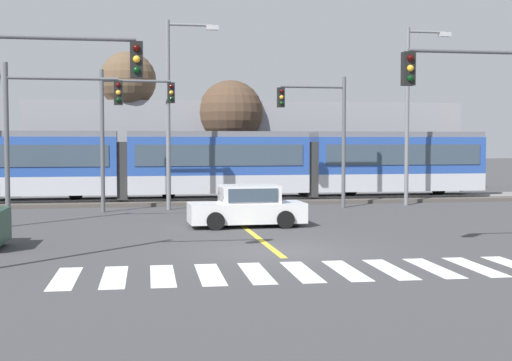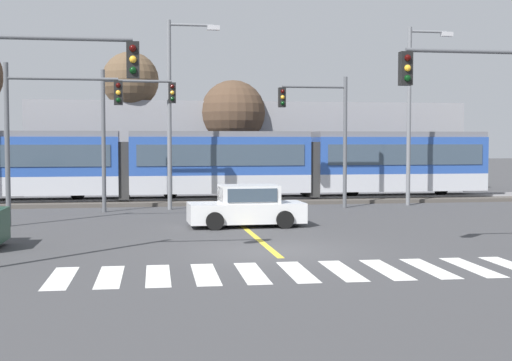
{
  "view_description": "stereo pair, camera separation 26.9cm",
  "coord_description": "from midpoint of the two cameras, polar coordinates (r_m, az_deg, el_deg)",
  "views": [
    {
      "loc": [
        -3.94,
        -19.69,
        3.12
      ],
      "look_at": [
        0.71,
        7.33,
        1.6
      ],
      "focal_mm": 50.0,
      "sensor_mm": 36.0,
      "label": 1
    },
    {
      "loc": [
        -3.67,
        -19.74,
        3.12
      ],
      "look_at": [
        0.71,
        7.33,
        1.6
      ],
      "focal_mm": 50.0,
      "sensor_mm": 36.0,
      "label": 2
    }
  ],
  "objects": [
    {
      "name": "ground_plane",
      "position": [
        20.32,
        1.15,
        -5.66
      ],
      "size": [
        200.0,
        200.0,
        0.0
      ],
      "primitive_type": "plane",
      "color": "#3D3D3F"
    },
    {
      "name": "rail_far",
      "position": [
        37.04,
        -3.84,
        -1.31
      ],
      "size": [
        120.0,
        0.08,
        0.1
      ],
      "primitive_type": "cube",
      "color": "#939399",
      "rests_on": "track_bed"
    },
    {
      "name": "rail_near",
      "position": [
        35.61,
        -3.6,
        -1.49
      ],
      "size": [
        120.0,
        0.08,
        0.1
      ],
      "primitive_type": "cube",
      "color": "#939399",
      "rests_on": "track_bed"
    },
    {
      "name": "crosswalk_stripe_7",
      "position": [
        17.75,
        10.25,
        -6.99
      ],
      "size": [
        0.61,
        2.81,
        0.01
      ],
      "primitive_type": "cube",
      "rotation": [
        0.0,
        0.0,
        -0.02
      ],
      "color": "silver",
      "rests_on": "ground"
    },
    {
      "name": "crosswalk_stripe_3",
      "position": [
        16.86,
        -4.17,
        -7.49
      ],
      "size": [
        0.61,
        2.81,
        0.01
      ],
      "primitive_type": "cube",
      "rotation": [
        0.0,
        0.0,
        -0.02
      ],
      "color": "silver",
      "rests_on": "ground"
    },
    {
      "name": "traffic_light_mid_left",
      "position": [
        27.25,
        -16.59,
        4.74
      ],
      "size": [
        4.25,
        0.38,
        5.97
      ],
      "color": "#515459",
      "rests_on": "ground"
    },
    {
      "name": "bare_tree_east",
      "position": [
        41.77,
        -2.23,
        5.43
      ],
      "size": [
        3.77,
        3.77,
        6.67
      ],
      "color": "brown",
      "rests_on": "ground"
    },
    {
      "name": "traffic_light_near_right",
      "position": [
        20.63,
        17.51,
        5.4
      ],
      "size": [
        3.75,
        0.38,
        6.04
      ],
      "color": "#515459",
      "rests_on": "ground"
    },
    {
      "name": "crosswalk_stripe_0",
      "position": [
        16.93,
        -15.47,
        -7.55
      ],
      "size": [
        0.61,
        2.81,
        0.01
      ],
      "primitive_type": "cube",
      "rotation": [
        0.0,
        0.0,
        -0.02
      ],
      "color": "silver",
      "rests_on": "ground"
    },
    {
      "name": "lane_centre_line",
      "position": [
        26.69,
        -1.5,
        -3.54
      ],
      "size": [
        0.2,
        15.56,
        0.01
      ],
      "primitive_type": "cube",
      "color": "gold",
      "rests_on": "ground"
    },
    {
      "name": "crosswalk_stripe_5",
      "position": [
        17.17,
        3.23,
        -7.29
      ],
      "size": [
        0.61,
        2.81,
        0.01
      ],
      "primitive_type": "cube",
      "rotation": [
        0.0,
        0.0,
        -0.02
      ],
      "color": "silver",
      "rests_on": "ground"
    },
    {
      "name": "crosswalk_stripe_6",
      "position": [
        17.43,
        6.8,
        -7.15
      ],
      "size": [
        0.61,
        2.81,
        0.01
      ],
      "primitive_type": "cube",
      "rotation": [
        0.0,
        0.0,
        -0.02
      ],
      "color": "silver",
      "rests_on": "ground"
    },
    {
      "name": "crosswalk_stripe_9",
      "position": [
        18.57,
        16.72,
        -6.62
      ],
      "size": [
        0.61,
        2.81,
        0.01
      ],
      "primitive_type": "cube",
      "rotation": [
        0.0,
        0.0,
        -0.02
      ],
      "color": "silver",
      "rests_on": "ground"
    },
    {
      "name": "crosswalk_stripe_8",
      "position": [
        18.13,
        13.56,
        -6.81
      ],
      "size": [
        0.61,
        2.81,
        0.01
      ],
      "primitive_type": "cube",
      "rotation": [
        0.0,
        0.0,
        -0.02
      ],
      "color": "silver",
      "rests_on": "ground"
    },
    {
      "name": "traffic_light_near_left",
      "position": [
        18.28,
        -17.07,
        5.9
      ],
      "size": [
        3.75,
        0.38,
        6.18
      ],
      "color": "#515459",
      "rests_on": "ground"
    },
    {
      "name": "street_lamp_centre",
      "position": [
        32.61,
        -6.88,
        6.25
      ],
      "size": [
        2.4,
        0.28,
        8.56
      ],
      "color": "slate",
      "rests_on": "ground"
    },
    {
      "name": "track_bed",
      "position": [
        36.34,
        -3.72,
        -1.62
      ],
      "size": [
        120.0,
        4.0,
        0.18
      ],
      "primitive_type": "cube",
      "color": "#4C4742",
      "rests_on": "ground"
    },
    {
      "name": "sedan_crossing",
      "position": [
        26.0,
        -1.03,
        -2.17
      ],
      "size": [
        4.24,
        2.0,
        1.52
      ],
      "color": "silver",
      "rests_on": "ground"
    },
    {
      "name": "building_backdrop_far",
      "position": [
        44.56,
        -1.14,
        2.66
      ],
      "size": [
        25.99,
        6.0,
        5.44
      ],
      "primitive_type": "cube",
      "color": "gray",
      "rests_on": "ground"
    },
    {
      "name": "traffic_light_far_left",
      "position": [
        31.84,
        -10.56,
        4.81
      ],
      "size": [
        3.25,
        0.38,
        6.23
      ],
      "color": "#515459",
      "rests_on": "ground"
    },
    {
      "name": "bare_tree_west",
      "position": [
        42.1,
        -10.4,
        7.82
      ],
      "size": [
        3.27,
        3.27,
        8.27
      ],
      "color": "brown",
      "rests_on": "ground"
    },
    {
      "name": "light_rail_tram",
      "position": [
        36.25,
        -3.33,
        1.47
      ],
      "size": [
        28.0,
        2.64,
        3.43
      ],
      "color": "#B7BAC1",
      "rests_on": "track_bed"
    },
    {
      "name": "street_lamp_east",
      "position": [
        35.42,
        12.11,
        5.95
      ],
      "size": [
        2.26,
        0.28,
        8.59
      ],
      "color": "slate",
      "rests_on": "ground"
    },
    {
      "name": "crosswalk_stripe_1",
      "position": [
        16.84,
        -11.72,
        -7.56
      ],
      "size": [
        0.61,
        2.81,
        0.01
      ],
      "primitive_type": "cube",
      "rotation": [
        0.0,
        0.0,
        -0.02
      ],
      "color": "silver",
      "rests_on": "ground"
    },
    {
      "name": "traffic_light_far_right",
      "position": [
        33.19,
        5.06,
        4.64
      ],
      "size": [
        3.25,
        0.38,
        6.1
      ],
      "color": "#515459",
      "rests_on": "ground"
    },
    {
      "name": "crosswalk_stripe_2",
      "position": [
        16.81,
        -7.94,
        -7.54
      ],
      "size": [
        0.61,
        2.81,
        0.01
      ],
      "primitive_type": "cube",
      "rotation": [
        0.0,
        0.0,
        -0.02
      ],
      "color": "silver",
      "rests_on": "ground"
    },
    {
      "name": "crosswalk_stripe_4",
      "position": [
        16.98,
        -0.44,
        -7.4
      ],
      "size": [
        0.61,
        2.81,
        0.01
      ],
      "primitive_type": "cube",
      "rotation": [
        0.0,
        0.0,
        -0.02
      ],
      "color": "silver",
      "rests_on": "ground"
    }
  ]
}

